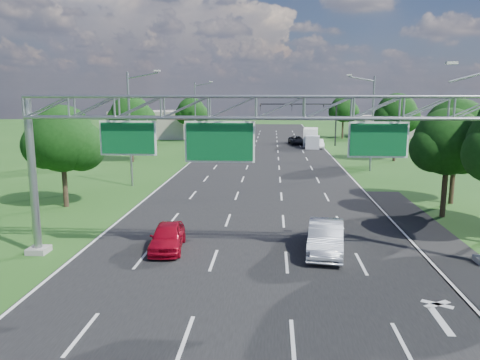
# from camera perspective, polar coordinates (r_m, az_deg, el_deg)

# --- Properties ---
(ground) EXTENTS (220.00, 220.00, 0.00)m
(ground) POSITION_cam_1_polar(r_m,az_deg,el_deg) (41.19, 2.48, -0.96)
(ground) COLOR #1B4615
(ground) RESTS_ON ground
(road) EXTENTS (18.00, 180.00, 0.02)m
(road) POSITION_cam_1_polar(r_m,az_deg,el_deg) (41.19, 2.48, -0.96)
(road) COLOR black
(road) RESTS_ON ground
(road_flare) EXTENTS (3.00, 30.00, 0.02)m
(road_flare) POSITION_cam_1_polar(r_m,az_deg,el_deg) (27.27, 23.65, -7.79)
(road_flare) COLOR black
(road_flare) RESTS_ON ground
(sign_gantry) EXTENTS (23.50, 1.00, 9.56)m
(sign_gantry) POSITION_cam_1_polar(r_m,az_deg,el_deg) (22.42, 2.19, 7.30)
(sign_gantry) COLOR gray
(sign_gantry) RESTS_ON ground
(traffic_signal) EXTENTS (12.21, 0.24, 7.00)m
(traffic_signal) POSITION_cam_1_polar(r_m,az_deg,el_deg) (75.71, 8.98, 8.05)
(traffic_signal) COLOR black
(traffic_signal) RESTS_ON ground
(streetlight_l_near) EXTENTS (2.97, 0.22, 10.16)m
(streetlight_l_near) POSITION_cam_1_polar(r_m,az_deg,el_deg) (42.30, -13.06, 6.71)
(streetlight_l_near) COLOR gray
(streetlight_l_near) RESTS_ON ground
(streetlight_l_far) EXTENTS (2.97, 0.22, 10.16)m
(streetlight_l_far) POSITION_cam_1_polar(r_m,az_deg,el_deg) (76.43, -5.34, 8.46)
(streetlight_l_far) COLOR gray
(streetlight_l_far) RESTS_ON ground
(streetlight_r_mid) EXTENTS (2.97, 0.22, 10.16)m
(streetlight_r_mid) POSITION_cam_1_polar(r_m,az_deg,el_deg) (51.47, 15.63, 7.21)
(streetlight_r_mid) COLOR gray
(streetlight_r_mid) RESTS_ON ground
(tree_verge_la) EXTENTS (5.76, 4.80, 7.40)m
(tree_verge_la) POSITION_cam_1_polar(r_m,az_deg,el_deg) (35.86, -20.74, 4.37)
(tree_verge_la) COLOR #2D2116
(tree_verge_la) RESTS_ON ground
(tree_verge_lb) EXTENTS (5.76, 4.80, 8.06)m
(tree_verge_lb) POSITION_cam_1_polar(r_m,az_deg,el_deg) (58.02, -13.11, 7.47)
(tree_verge_lb) COLOR #2D2116
(tree_verge_lb) RESTS_ON ground
(tree_verge_lc) EXTENTS (5.76, 4.80, 7.62)m
(tree_verge_lc) POSITION_cam_1_polar(r_m,az_deg,el_deg) (81.68, -5.89, 8.15)
(tree_verge_lc) COLOR #2D2116
(tree_verge_lc) RESTS_ON ground
(tree_verge_rd) EXTENTS (5.76, 4.80, 8.28)m
(tree_verge_rd) POSITION_cam_1_polar(r_m,az_deg,el_deg) (60.37, 18.60, 7.52)
(tree_verge_rd) COLOR #2D2116
(tree_verge_rd) RESTS_ON ground
(tree_verge_re) EXTENTS (5.76, 4.80, 7.84)m
(tree_verge_re) POSITION_cam_1_polar(r_m,az_deg,el_deg) (89.42, 12.53, 8.29)
(tree_verge_re) COLOR #2D2116
(tree_verge_re) RESTS_ON ground
(building_left) EXTENTS (14.00, 10.00, 5.00)m
(building_left) POSITION_cam_1_polar(r_m,az_deg,el_deg) (91.51, -10.65, 6.71)
(building_left) COLOR gray
(building_left) RESTS_ON ground
(building_right) EXTENTS (12.00, 9.00, 4.00)m
(building_right) POSITION_cam_1_polar(r_m,az_deg,el_deg) (95.38, 18.05, 6.22)
(building_right) COLOR gray
(building_right) RESTS_ON ground
(red_coupe) EXTENTS (2.04, 4.28, 1.41)m
(red_coupe) POSITION_cam_1_polar(r_m,az_deg,el_deg) (25.12, -8.85, -6.85)
(red_coupe) COLOR #A3071C
(red_coupe) RESTS_ON ground
(silver_sedan) EXTENTS (2.35, 5.18, 1.65)m
(silver_sedan) POSITION_cam_1_polar(r_m,az_deg,el_deg) (24.70, 10.40, -6.91)
(silver_sedan) COLOR silver
(silver_sedan) RESTS_ON ground
(car_queue_b) EXTENTS (2.82, 5.11, 1.35)m
(car_queue_b) POSITION_cam_1_polar(r_m,az_deg,el_deg) (77.65, 6.93, 4.83)
(car_queue_b) COLOR black
(car_queue_b) RESTS_ON ground
(car_queue_c) EXTENTS (1.69, 4.10, 1.39)m
(car_queue_c) POSITION_cam_1_polar(r_m,az_deg,el_deg) (73.59, -1.43, 4.61)
(car_queue_c) COLOR black
(car_queue_c) RESTS_ON ground
(car_queue_d) EXTENTS (1.51, 4.19, 1.38)m
(car_queue_d) POSITION_cam_1_polar(r_m,az_deg,el_deg) (72.60, 9.52, 4.39)
(car_queue_d) COLOR white
(car_queue_d) RESTS_ON ground
(box_truck) EXTENTS (2.69, 7.66, 2.83)m
(box_truck) POSITION_cam_1_polar(r_m,az_deg,el_deg) (74.28, 8.66, 5.07)
(box_truck) COLOR white
(box_truck) RESTS_ON ground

